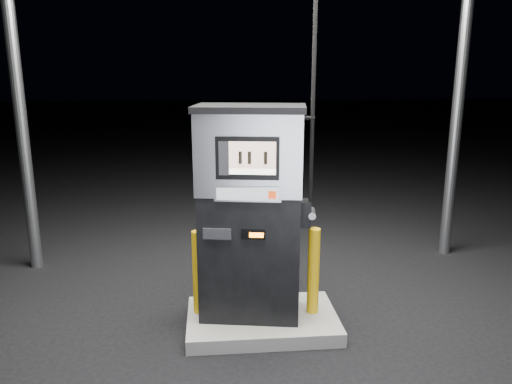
{
  "coord_description": "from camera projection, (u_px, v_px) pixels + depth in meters",
  "views": [
    {
      "loc": [
        -0.52,
        -4.87,
        2.72
      ],
      "look_at": [
        -0.07,
        0.0,
        1.51
      ],
      "focal_mm": 35.0,
      "sensor_mm": 36.0,
      "label": 1
    }
  ],
  "objects": [
    {
      "name": "bollard_right",
      "position": [
        313.0,
        271.0,
        5.32
      ],
      "size": [
        0.16,
        0.16,
        0.95
      ],
      "primitive_type": "cylinder",
      "rotation": [
        0.0,
        0.0,
        0.27
      ],
      "color": "#F1B30D",
      "rests_on": "pump_island"
    },
    {
      "name": "bollard_left",
      "position": [
        198.0,
        272.0,
        5.32
      ],
      "size": [
        0.15,
        0.15,
        0.92
      ],
      "primitive_type": "cylinder",
      "rotation": [
        0.0,
        0.0,
        0.23
      ],
      "color": "#F1B30D",
      "rests_on": "pump_island"
    },
    {
      "name": "pump_island",
      "position": [
        262.0,
        321.0,
        5.39
      ],
      "size": [
        1.6,
        1.0,
        0.15
      ],
      "primitive_type": "cube",
      "color": "slate",
      "rests_on": "ground"
    },
    {
      "name": "fuel_dispenser",
      "position": [
        251.0,
        211.0,
        5.14
      ],
      "size": [
        1.27,
        0.83,
        4.61
      ],
      "rotation": [
        0.0,
        0.0,
        -0.17
      ],
      "color": "black",
      "rests_on": "pump_island"
    },
    {
      "name": "ground",
      "position": [
        262.0,
        327.0,
        5.41
      ],
      "size": [
        80.0,
        80.0,
        0.0
      ],
      "primitive_type": "plane",
      "color": "black",
      "rests_on": "ground"
    }
  ]
}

